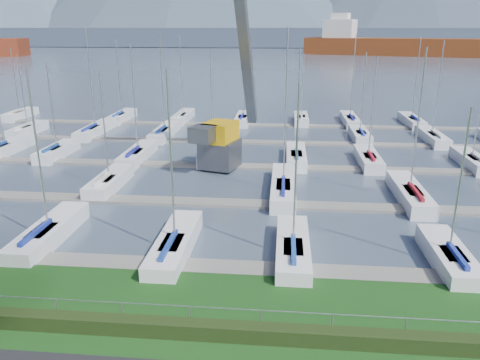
# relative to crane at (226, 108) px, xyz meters

# --- Properties ---
(water) EXTENTS (800.00, 540.00, 0.20)m
(water) POSITION_rel_crane_xyz_m (2.70, 233.55, -5.73)
(water) COLOR #445164
(hedge) EXTENTS (80.00, 0.70, 0.70)m
(hedge) POSITION_rel_crane_xyz_m (2.70, -26.85, -4.98)
(hedge) COLOR #203011
(hedge) RESTS_ON grass
(fence) EXTENTS (80.00, 0.04, 0.04)m
(fence) POSITION_rel_crane_xyz_m (2.70, -26.45, -4.13)
(fence) COLOR #92949A
(fence) RESTS_ON grass
(foothill) EXTENTS (900.00, 80.00, 12.00)m
(foothill) POSITION_rel_crane_xyz_m (2.70, 303.55, 0.67)
(foothill) COLOR #404B5E
(foothill) RESTS_ON water
(docks) EXTENTS (90.00, 41.60, 0.25)m
(docks) POSITION_rel_crane_xyz_m (2.70, -0.45, -5.55)
(docks) COLOR slate
(docks) RESTS_ON water
(crane) EXTENTS (5.44, 13.47, 22.35)m
(crane) POSITION_rel_crane_xyz_m (0.00, 0.00, 0.00)
(crane) COLOR #505157
(crane) RESTS_ON water
(cargo_ship_mid) EXTENTS (102.84, 49.60, 21.50)m
(cargo_ship_mid) POSITION_rel_crane_xyz_m (61.43, 190.24, -1.81)
(cargo_ship_mid) COLOR brown
(cargo_ship_mid) RESTS_ON water
(sailboat_fleet) EXTENTS (76.44, 49.55, 13.15)m
(sailboat_fleet) POSITION_rel_crane_xyz_m (1.22, 1.81, 0.03)
(sailboat_fleet) COLOR #2030A2
(sailboat_fleet) RESTS_ON water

